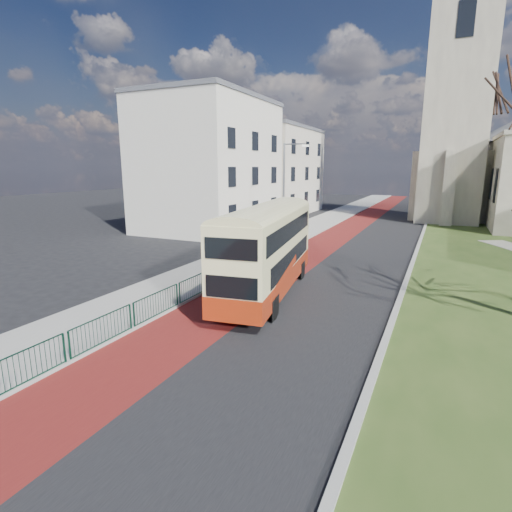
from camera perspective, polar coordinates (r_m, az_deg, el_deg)
The scene contains 12 objects.
ground at distance 16.45m, azimuth -4.32°, elevation -9.66°, with size 160.00×160.00×0.00m, color black.
road_carriageway at distance 34.35m, azimuth 14.46°, elevation 1.76°, with size 9.00×120.00×0.01m, color black.
bus_lane at distance 34.92m, azimuth 10.11°, elevation 2.14°, with size 3.40×120.00×0.01m, color #591414.
pavement_west at distance 36.05m, azimuth 4.27°, elevation 2.71°, with size 4.00×120.00×0.12m, color gray.
kerb_west at distance 35.41m, azimuth 7.30°, elevation 2.47°, with size 0.25×120.00×0.13m, color #999993.
kerb_east at distance 35.81m, azimuth 22.31°, elevation 1.74°, with size 0.25×80.00×0.13m, color #999993.
pedestrian_railing at distance 20.95m, azimuth -6.06°, elevation -3.17°, with size 0.07×24.00×1.12m.
gothic_church at distance 51.96m, azimuth 32.10°, elevation 18.41°, with size 16.38×18.00×40.00m.
street_block_near at distance 41.29m, azimuth -6.61°, elevation 12.91°, with size 10.30×14.30×13.00m.
street_block_far at distance 55.58m, azimuth 2.23°, elevation 12.10°, with size 10.30×16.30×11.50m.
streetlamp at distance 33.46m, azimuth 4.22°, elevation 9.77°, with size 2.13×0.18×8.00m.
bus at distance 19.37m, azimuth 1.64°, elevation 1.37°, with size 3.87×10.50×4.29m.
Camera 1 is at (7.51, -13.25, 6.21)m, focal length 28.00 mm.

